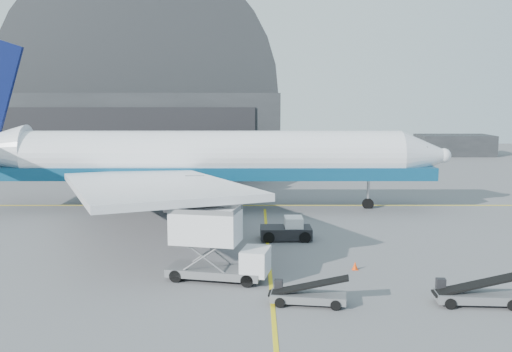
{
  "coord_description": "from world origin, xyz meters",
  "views": [
    {
      "loc": [
        -0.94,
        -39.32,
        11.44
      ],
      "look_at": [
        -0.9,
        10.32,
        4.5
      ],
      "focal_mm": 40.0,
      "sensor_mm": 36.0,
      "label": 1
    }
  ],
  "objects_px": {
    "airliner": "(193,159)",
    "pushback_tug": "(287,231)",
    "catering_truck": "(214,245)",
    "belt_loader_a": "(307,295)",
    "belt_loader_b": "(476,295)"
  },
  "relations": [
    {
      "from": "catering_truck",
      "to": "pushback_tug",
      "type": "bearing_deg",
      "value": 75.09
    },
    {
      "from": "catering_truck",
      "to": "pushback_tug",
      "type": "xyz_separation_m",
      "value": [
        5.15,
        10.16,
        -1.49
      ]
    },
    {
      "from": "catering_truck",
      "to": "belt_loader_a",
      "type": "xyz_separation_m",
      "value": [
        5.44,
        -4.38,
        -1.68
      ]
    },
    {
      "from": "pushback_tug",
      "to": "belt_loader_a",
      "type": "distance_m",
      "value": 14.54
    },
    {
      "from": "airliner",
      "to": "pushback_tug",
      "type": "relative_size",
      "value": 12.81
    },
    {
      "from": "airliner",
      "to": "catering_truck",
      "type": "bearing_deg",
      "value": -80.55
    },
    {
      "from": "airliner",
      "to": "belt_loader_b",
      "type": "bearing_deg",
      "value": -55.85
    },
    {
      "from": "catering_truck",
      "to": "belt_loader_a",
      "type": "height_order",
      "value": "catering_truck"
    },
    {
      "from": "pushback_tug",
      "to": "belt_loader_a",
      "type": "bearing_deg",
      "value": -89.93
    },
    {
      "from": "airliner",
      "to": "catering_truck",
      "type": "distance_m",
      "value": 23.45
    },
    {
      "from": "pushback_tug",
      "to": "belt_loader_b",
      "type": "height_order",
      "value": "belt_loader_b"
    },
    {
      "from": "airliner",
      "to": "pushback_tug",
      "type": "height_order",
      "value": "airliner"
    },
    {
      "from": "belt_loader_a",
      "to": "pushback_tug",
      "type": "bearing_deg",
      "value": 98.97
    },
    {
      "from": "catering_truck",
      "to": "belt_loader_b",
      "type": "relative_size",
      "value": 1.37
    },
    {
      "from": "pushback_tug",
      "to": "belt_loader_a",
      "type": "height_order",
      "value": "pushback_tug"
    }
  ]
}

